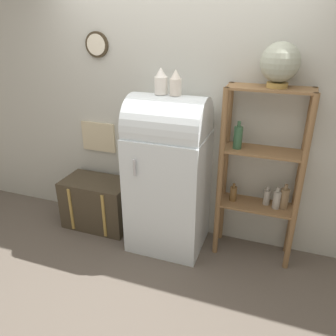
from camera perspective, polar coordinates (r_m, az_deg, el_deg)
The scene contains 8 objects.
ground_plane at distance 3.33m, azimuth -1.48°, elevation -15.08°, with size 12.00×12.00×0.00m, color #60564C.
wall_back at distance 3.21m, azimuth 1.92°, elevation 10.52°, with size 7.00×0.09×2.70m.
refrigerator at distance 3.11m, azimuth 0.03°, elevation -0.85°, with size 0.71×0.63×1.53m.
suitcase_trunk at distance 3.72m, azimuth -12.11°, elevation -5.97°, with size 0.73×0.44×0.55m.
shelf_unit at distance 3.03m, azimuth 15.86°, elevation -0.20°, with size 0.72×0.30×1.63m.
globe at distance 2.80m, azimuth 18.93°, elevation 16.90°, with size 0.31×0.31×0.35m.
vase_left at distance 2.88m, azimuth -1.23°, elevation 14.78°, with size 0.11×0.11×0.23m.
vase_center at distance 2.83m, azimuth 1.34°, elevation 14.52°, with size 0.10×0.10×0.21m.
Camera 1 is at (0.94, -2.40, 2.11)m, focal length 35.00 mm.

